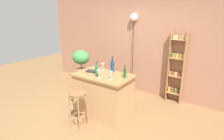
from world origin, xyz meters
name	(u,v)px	position (x,y,z in m)	size (l,w,h in m)	color
ground	(95,120)	(0.00, 0.00, 0.00)	(12.00, 12.00, 0.00)	brown
back_wall	(140,42)	(0.00, 1.95, 1.40)	(6.40, 0.10, 2.80)	#9E6B51
kitchen_counter	(103,95)	(0.00, 0.30, 0.46)	(1.22, 0.75, 0.91)	tan
bar_stool	(78,102)	(-0.12, -0.32, 0.51)	(0.32, 0.32, 0.70)	#997047
spice_shelf	(176,68)	(1.06, 1.80, 0.88)	(0.37, 0.15, 1.77)	#9E7042
plant_stool	(82,83)	(-1.28, 0.98, 0.22)	(0.34, 0.34, 0.43)	#2D2823
potted_plant	(81,61)	(-1.28, 0.98, 0.89)	(0.48, 0.44, 0.74)	#935B3D
bottle_vinegar	(97,70)	(-0.06, 0.18, 1.02)	(0.07, 0.07, 0.29)	#236638
bottle_olive_oil	(112,66)	(0.06, 0.56, 1.04)	(0.08, 0.08, 0.34)	navy
bottle_sauce_amber	(125,73)	(0.47, 0.39, 1.01)	(0.06, 0.06, 0.26)	#194C23
wine_glass_left	(103,66)	(-0.17, 0.51, 1.03)	(0.07, 0.07, 0.16)	silver
wine_glass_center	(111,74)	(0.31, 0.15, 1.03)	(0.07, 0.07, 0.16)	silver
wine_glass_right	(99,72)	(0.07, 0.07, 1.03)	(0.07, 0.07, 0.16)	silver
cookbook	(92,71)	(-0.32, 0.30, 0.93)	(0.21, 0.15, 0.04)	black
pendant_globe_light	(134,19)	(-0.15, 1.84, 2.00)	(0.20, 0.20, 2.13)	black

